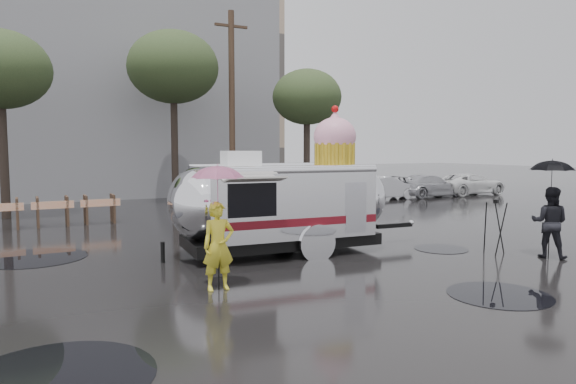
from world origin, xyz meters
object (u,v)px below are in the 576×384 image
airstream_trailer (284,200)px  tripod (495,223)px  person_left (218,246)px  person_right (550,222)px

airstream_trailer → tripod: bearing=-26.3°
person_left → person_right: (8.00, -1.00, 0.03)m
person_left → person_right: 8.06m
airstream_trailer → person_right: bearing=-29.4°
tripod → airstream_trailer: bearing=133.6°
person_left → person_right: bearing=-5.5°
person_left → person_right: size_ratio=0.96×
person_right → tripod: 1.21m
airstream_trailer → person_right: size_ratio=4.13×
person_right → tripod: size_ratio=1.24×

